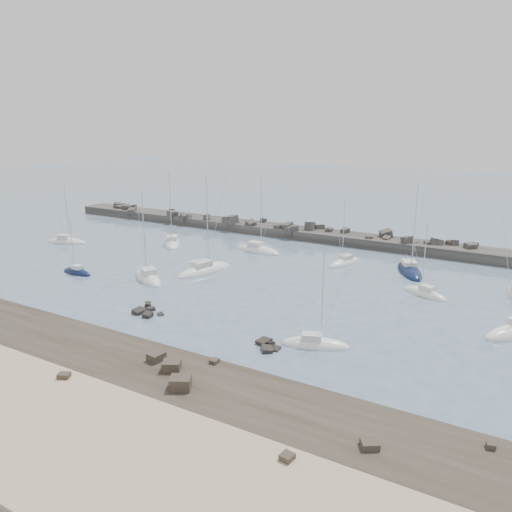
{
  "coord_description": "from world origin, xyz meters",
  "views": [
    {
      "loc": [
        36.83,
        -53.35,
        23.5
      ],
      "look_at": [
        -0.75,
        12.0,
        2.77
      ],
      "focal_mm": 35.0,
      "sensor_mm": 36.0,
      "label": 1
    }
  ],
  "objects_px": {
    "sailboat_3": "(204,271)",
    "sailboat_4": "(258,251)",
    "sailboat_7": "(315,345)",
    "sailboat_2": "(77,273)",
    "sailboat_8": "(409,271)",
    "sailboat_0": "(67,242)",
    "sailboat_5": "(148,278)",
    "sailboat_1": "(172,244)",
    "sailboat_9": "(425,294)",
    "sailboat_6": "(344,263)"
  },
  "relations": [
    {
      "from": "sailboat_8",
      "to": "sailboat_9",
      "type": "xyz_separation_m",
      "value": [
        4.38,
        -9.69,
        -0.01
      ]
    },
    {
      "from": "sailboat_3",
      "to": "sailboat_4",
      "type": "bearing_deg",
      "value": 85.82
    },
    {
      "from": "sailboat_2",
      "to": "sailboat_4",
      "type": "height_order",
      "value": "sailboat_4"
    },
    {
      "from": "sailboat_0",
      "to": "sailboat_5",
      "type": "xyz_separation_m",
      "value": [
        29.54,
        -9.59,
        0.01
      ]
    },
    {
      "from": "sailboat_3",
      "to": "sailboat_2",
      "type": "bearing_deg",
      "value": -147.48
    },
    {
      "from": "sailboat_0",
      "to": "sailboat_6",
      "type": "height_order",
      "value": "sailboat_0"
    },
    {
      "from": "sailboat_1",
      "to": "sailboat_2",
      "type": "bearing_deg",
      "value": -92.08
    },
    {
      "from": "sailboat_3",
      "to": "sailboat_6",
      "type": "height_order",
      "value": "sailboat_3"
    },
    {
      "from": "sailboat_4",
      "to": "sailboat_8",
      "type": "bearing_deg",
      "value": 1.72
    },
    {
      "from": "sailboat_7",
      "to": "sailboat_5",
      "type": "bearing_deg",
      "value": 164.5
    },
    {
      "from": "sailboat_6",
      "to": "sailboat_8",
      "type": "bearing_deg",
      "value": 2.89
    },
    {
      "from": "sailboat_2",
      "to": "sailboat_9",
      "type": "xyz_separation_m",
      "value": [
        49.67,
        17.08,
        -0.0
      ]
    },
    {
      "from": "sailboat_1",
      "to": "sailboat_7",
      "type": "bearing_deg",
      "value": -33.42
    },
    {
      "from": "sailboat_1",
      "to": "sailboat_5",
      "type": "height_order",
      "value": "sailboat_1"
    },
    {
      "from": "sailboat_0",
      "to": "sailboat_5",
      "type": "height_order",
      "value": "sailboat_5"
    },
    {
      "from": "sailboat_6",
      "to": "sailboat_5",
      "type": "bearing_deg",
      "value": -134.97
    },
    {
      "from": "sailboat_2",
      "to": "sailboat_5",
      "type": "bearing_deg",
      "value": 15.78
    },
    {
      "from": "sailboat_4",
      "to": "sailboat_5",
      "type": "bearing_deg",
      "value": -105.46
    },
    {
      "from": "sailboat_4",
      "to": "sailboat_1",
      "type": "bearing_deg",
      "value": -168.5
    },
    {
      "from": "sailboat_6",
      "to": "sailboat_9",
      "type": "xyz_separation_m",
      "value": [
        15.04,
        -9.15,
        0.0
      ]
    },
    {
      "from": "sailboat_7",
      "to": "sailboat_4",
      "type": "bearing_deg",
      "value": 128.55
    },
    {
      "from": "sailboat_1",
      "to": "sailboat_5",
      "type": "bearing_deg",
      "value": -60.3
    },
    {
      "from": "sailboat_2",
      "to": "sailboat_3",
      "type": "xyz_separation_m",
      "value": [
        16.89,
        10.77,
        0.01
      ]
    },
    {
      "from": "sailboat_9",
      "to": "sailboat_3",
      "type": "bearing_deg",
      "value": -169.1
    },
    {
      "from": "sailboat_4",
      "to": "sailboat_7",
      "type": "height_order",
      "value": "sailboat_4"
    },
    {
      "from": "sailboat_2",
      "to": "sailboat_7",
      "type": "xyz_separation_m",
      "value": [
        42.93,
        -5.34,
        -0.01
      ]
    },
    {
      "from": "sailboat_1",
      "to": "sailboat_6",
      "type": "xyz_separation_m",
      "value": [
        33.82,
        3.77,
        -0.01
      ]
    },
    {
      "from": "sailboat_1",
      "to": "sailboat_4",
      "type": "distance_m",
      "value": 17.53
    },
    {
      "from": "sailboat_2",
      "to": "sailboat_7",
      "type": "height_order",
      "value": "sailboat_7"
    },
    {
      "from": "sailboat_3",
      "to": "sailboat_6",
      "type": "distance_m",
      "value": 23.54
    },
    {
      "from": "sailboat_3",
      "to": "sailboat_7",
      "type": "height_order",
      "value": "sailboat_3"
    },
    {
      "from": "sailboat_4",
      "to": "sailboat_7",
      "type": "xyz_separation_m",
      "value": [
        24.94,
        -31.29,
        -0.01
      ]
    },
    {
      "from": "sailboat_1",
      "to": "sailboat_3",
      "type": "bearing_deg",
      "value": -36.04
    },
    {
      "from": "sailboat_4",
      "to": "sailboat_6",
      "type": "distance_m",
      "value": 16.64
    },
    {
      "from": "sailboat_6",
      "to": "sailboat_0",
      "type": "bearing_deg",
      "value": -165.73
    },
    {
      "from": "sailboat_9",
      "to": "sailboat_2",
      "type": "bearing_deg",
      "value": -161.02
    },
    {
      "from": "sailboat_6",
      "to": "sailboat_7",
      "type": "bearing_deg",
      "value": -75.26
    },
    {
      "from": "sailboat_6",
      "to": "sailboat_7",
      "type": "xyz_separation_m",
      "value": [
        8.3,
        -31.57,
        -0.0
      ]
    },
    {
      "from": "sailboat_1",
      "to": "sailboat_7",
      "type": "distance_m",
      "value": 50.47
    },
    {
      "from": "sailboat_3",
      "to": "sailboat_8",
      "type": "height_order",
      "value": "sailboat_3"
    },
    {
      "from": "sailboat_5",
      "to": "sailboat_7",
      "type": "distance_m",
      "value": 32.38
    },
    {
      "from": "sailboat_9",
      "to": "sailboat_1",
      "type": "bearing_deg",
      "value": 173.72
    },
    {
      "from": "sailboat_5",
      "to": "sailboat_4",
      "type": "bearing_deg",
      "value": 74.54
    },
    {
      "from": "sailboat_0",
      "to": "sailboat_7",
      "type": "xyz_separation_m",
      "value": [
        60.74,
        -18.24,
        -0.01
      ]
    },
    {
      "from": "sailboat_5",
      "to": "sailboat_7",
      "type": "relative_size",
      "value": 1.24
    },
    {
      "from": "sailboat_3",
      "to": "sailboat_4",
      "type": "height_order",
      "value": "sailboat_3"
    },
    {
      "from": "sailboat_1",
      "to": "sailboat_8",
      "type": "distance_m",
      "value": 44.69
    },
    {
      "from": "sailboat_3",
      "to": "sailboat_4",
      "type": "relative_size",
      "value": 1.08
    },
    {
      "from": "sailboat_5",
      "to": "sailboat_6",
      "type": "height_order",
      "value": "sailboat_5"
    },
    {
      "from": "sailboat_2",
      "to": "sailboat_8",
      "type": "bearing_deg",
      "value": 30.59
    }
  ]
}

